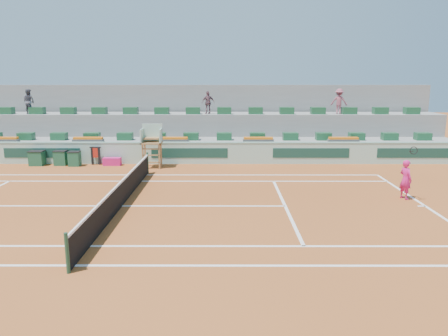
{
  "coord_description": "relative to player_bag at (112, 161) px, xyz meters",
  "views": [
    {
      "loc": [
        4.04,
        -16.39,
        4.99
      ],
      "look_at": [
        4.0,
        2.5,
        1.0
      ],
      "focal_mm": 35.0,
      "sensor_mm": 36.0,
      "label": 1
    }
  ],
  "objects": [
    {
      "name": "ground",
      "position": [
        2.39,
        -7.98,
        -0.22
      ],
      "size": [
        90.0,
        90.0,
        0.0
      ],
      "primitive_type": "plane",
      "color": "brown",
      "rests_on": "ground"
    },
    {
      "name": "seating_tier_lower",
      "position": [
        2.39,
        2.72,
        0.38
      ],
      "size": [
        36.0,
        4.0,
        1.2
      ],
      "primitive_type": "cube",
      "color": "gray",
      "rests_on": "ground"
    },
    {
      "name": "seating_tier_upper",
      "position": [
        2.39,
        4.32,
        1.08
      ],
      "size": [
        36.0,
        2.4,
        2.6
      ],
      "primitive_type": "cube",
      "color": "gray",
      "rests_on": "ground"
    },
    {
      "name": "stadium_back_wall",
      "position": [
        2.39,
        5.92,
        1.98
      ],
      "size": [
        36.0,
        0.4,
        4.4
      ],
      "primitive_type": "cube",
      "color": "gray",
      "rests_on": "ground"
    },
    {
      "name": "player_bag",
      "position": [
        0.0,
        0.0,
        0.0
      ],
      "size": [
        0.99,
        0.44,
        0.44
      ],
      "primitive_type": "cube",
      "color": "#D61B74",
      "rests_on": "ground"
    },
    {
      "name": "spectator_left",
      "position": [
        -6.12,
        3.75,
        3.17
      ],
      "size": [
        0.92,
        0.81,
        1.59
      ],
      "primitive_type": "imported",
      "rotation": [
        0.0,
        0.0,
        2.82
      ],
      "color": "#4B4C58",
      "rests_on": "seating_tier_upper"
    },
    {
      "name": "spectator_mid",
      "position": [
        5.36,
        3.82,
        3.11
      ],
      "size": [
        0.92,
        0.62,
        1.45
      ],
      "primitive_type": "imported",
      "rotation": [
        0.0,
        0.0,
        3.49
      ],
      "color": "#774F5B",
      "rests_on": "seating_tier_upper"
    },
    {
      "name": "spectator_right",
      "position": [
        13.75,
        3.87,
        3.18
      ],
      "size": [
        1.17,
        0.88,
        1.6
      ],
      "primitive_type": "imported",
      "rotation": [
        0.0,
        0.0,
        2.84
      ],
      "color": "#93495A",
      "rests_on": "seating_tier_upper"
    },
    {
      "name": "court_lines",
      "position": [
        2.39,
        -7.98,
        -0.22
      ],
      "size": [
        23.89,
        11.09,
        0.01
      ],
      "color": "white",
      "rests_on": "ground"
    },
    {
      "name": "tennis_net",
      "position": [
        2.39,
        -7.98,
        0.31
      ],
      "size": [
        0.1,
        11.97,
        1.1
      ],
      "color": "black",
      "rests_on": "ground"
    },
    {
      "name": "advertising_hoarding",
      "position": [
        2.41,
        0.51,
        0.41
      ],
      "size": [
        36.0,
        0.34,
        1.26
      ],
      "color": "#9FC8B7",
      "rests_on": "ground"
    },
    {
      "name": "umpire_chair",
      "position": [
        2.39,
        -0.49,
        1.32
      ],
      "size": [
        1.1,
        0.9,
        2.4
      ],
      "color": "olive",
      "rests_on": "ground"
    },
    {
      "name": "seat_row_lower",
      "position": [
        2.39,
        1.82,
        1.2
      ],
      "size": [
        32.9,
        0.6,
        0.44
      ],
      "color": "#1A4F2D",
      "rests_on": "seating_tier_lower"
    },
    {
      "name": "seat_row_upper",
      "position": [
        2.39,
        3.72,
        2.6
      ],
      "size": [
        32.9,
        0.6,
        0.44
      ],
      "color": "#1A4F2D",
      "rests_on": "seating_tier_upper"
    },
    {
      "name": "flower_planters",
      "position": [
        0.89,
        1.02,
        1.11
      ],
      "size": [
        26.8,
        0.36,
        0.28
      ],
      "color": "#4E4E4E",
      "rests_on": "seating_tier_lower"
    },
    {
      "name": "drink_cooler_a",
      "position": [
        -2.06,
        -0.2,
        0.2
      ],
      "size": [
        0.64,
        0.56,
        0.84
      ],
      "color": "#1A4E33",
      "rests_on": "ground"
    },
    {
      "name": "drink_cooler_b",
      "position": [
        -2.93,
        0.05,
        0.2
      ],
      "size": [
        0.71,
        0.61,
        0.84
      ],
      "color": "#1A4E33",
      "rests_on": "ground"
    },
    {
      "name": "drink_cooler_c",
      "position": [
        -4.26,
        -0.01,
        0.2
      ],
      "size": [
        0.81,
        0.7,
        0.84
      ],
      "color": "#1A4E33",
      "rests_on": "ground"
    },
    {
      "name": "towel_rack",
      "position": [
        -0.97,
        0.18,
        0.38
      ],
      "size": [
        0.64,
        0.11,
        1.03
      ],
      "color": "black",
      "rests_on": "ground"
    },
    {
      "name": "tennis_player",
      "position": [
        13.87,
        -6.91,
        0.61
      ],
      "size": [
        0.59,
        0.91,
        2.28
      ],
      "color": "#D61B74",
      "rests_on": "ground"
    }
  ]
}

